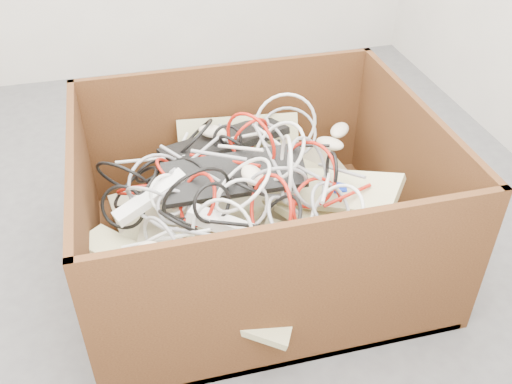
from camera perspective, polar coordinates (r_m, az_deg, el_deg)
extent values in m
plane|color=#4D4D50|center=(2.36, -4.42, -2.93)|extent=(3.00, 3.00, 0.00)
cube|color=beige|center=(0.48, 22.92, -0.49)|extent=(3.00, 0.04, 2.50)
cube|color=#371C0D|center=(2.19, 0.13, -6.31)|extent=(1.19, 1.00, 0.03)
cube|color=#371C0D|center=(2.40, -2.74, 6.30)|extent=(1.19, 0.03, 0.58)
cube|color=#371C0D|center=(1.67, 4.34, -10.54)|extent=(1.19, 0.02, 0.58)
cube|color=#371C0D|center=(2.20, 15.07, 1.72)|extent=(0.02, 0.95, 0.58)
cube|color=#371C0D|center=(1.98, -16.51, -3.11)|extent=(0.03, 0.95, 0.58)
cube|color=tan|center=(2.15, 0.00, -4.56)|extent=(1.05, 0.91, 0.19)
cube|color=tan|center=(2.03, -2.24, -4.60)|extent=(0.75, 0.67, 0.20)
cube|color=beige|center=(2.08, -8.41, -2.18)|extent=(0.44, 0.47, 0.13)
cube|color=beige|center=(2.26, 6.53, 1.06)|extent=(0.49, 0.35, 0.18)
cube|color=beige|center=(1.84, 1.96, -8.49)|extent=(0.37, 0.50, 0.09)
cube|color=beige|center=(1.85, -10.26, -7.57)|extent=(0.46, 0.41, 0.22)
cube|color=beige|center=(1.92, 8.20, -3.72)|extent=(0.34, 0.50, 0.13)
cube|color=beige|center=(2.30, -1.76, 5.44)|extent=(0.49, 0.17, 0.17)
cube|color=beige|center=(1.93, -4.70, -3.63)|extent=(0.47, 0.42, 0.22)
cube|color=beige|center=(1.99, 7.47, 0.20)|extent=(0.44, 0.45, 0.20)
cube|color=black|center=(2.15, -3.15, 5.09)|extent=(0.51, 0.32, 0.05)
cube|color=black|center=(1.92, -2.24, 1.73)|extent=(0.49, 0.22, 0.12)
ellipsoid|color=beige|center=(1.97, -7.02, -1.20)|extent=(0.13, 0.12, 0.04)
ellipsoid|color=beige|center=(2.22, 7.36, 4.82)|extent=(0.13, 0.12, 0.04)
ellipsoid|color=beige|center=(1.81, -1.84, -5.45)|extent=(0.13, 0.12, 0.04)
ellipsoid|color=beige|center=(1.85, -0.35, 1.71)|extent=(0.08, 0.12, 0.04)
ellipsoid|color=beige|center=(2.14, -4.35, 6.04)|extent=(0.13, 0.12, 0.04)
ellipsoid|color=black|center=(1.90, 7.01, -3.56)|extent=(0.12, 0.08, 0.04)
ellipsoid|color=beige|center=(1.70, -10.12, -5.84)|extent=(0.13, 0.13, 0.04)
ellipsoid|color=beige|center=(2.33, 8.32, 6.11)|extent=(0.12, 0.13, 0.04)
cube|color=white|center=(1.90, -10.44, -0.49)|extent=(0.26, 0.15, 0.11)
cube|color=white|center=(1.79, -2.38, -3.52)|extent=(0.28, 0.20, 0.10)
cube|color=#0B25AA|center=(1.96, 8.46, 0.34)|extent=(0.06, 0.06, 0.03)
torus|color=#AD170C|center=(1.86, 6.21, -1.60)|extent=(0.25, 0.15, 0.25)
torus|color=black|center=(1.84, -0.77, 0.49)|extent=(0.13, 0.16, 0.13)
torus|color=black|center=(2.08, -2.85, 5.26)|extent=(0.15, 0.09, 0.13)
torus|color=silver|center=(1.76, 7.99, -2.40)|extent=(0.20, 0.29, 0.23)
torus|color=gray|center=(1.91, -10.81, -0.38)|extent=(0.19, 0.12, 0.17)
torus|color=silver|center=(1.93, 2.28, 4.09)|extent=(0.22, 0.31, 0.23)
torus|color=gray|center=(1.88, -8.19, -1.49)|extent=(0.13, 0.12, 0.12)
torus|color=gray|center=(1.83, 7.48, -1.52)|extent=(0.22, 0.22, 0.14)
torus|color=#AD170C|center=(2.02, -11.43, 0.22)|extent=(0.20, 0.15, 0.15)
torus|color=#AD170C|center=(1.85, -5.87, -0.76)|extent=(0.14, 0.25, 0.22)
torus|color=black|center=(1.99, -11.90, 0.47)|extent=(0.23, 0.27, 0.18)
torus|color=black|center=(1.74, 1.82, -3.86)|extent=(0.23, 0.33, 0.25)
torus|color=#AD170C|center=(1.99, -8.54, 2.03)|extent=(0.13, 0.17, 0.13)
torus|color=black|center=(1.97, -7.01, 0.95)|extent=(0.20, 0.17, 0.19)
torus|color=silver|center=(1.79, -1.37, 0.72)|extent=(0.23, 0.29, 0.20)
torus|color=#AD170C|center=(1.91, 5.15, 1.73)|extent=(0.18, 0.29, 0.28)
torus|color=gray|center=(1.99, -9.43, 0.40)|extent=(0.32, 0.24, 0.26)
torus|color=silver|center=(1.91, -8.58, -0.27)|extent=(0.18, 0.12, 0.16)
torus|color=gray|center=(1.78, -9.34, -5.18)|extent=(0.14, 0.24, 0.27)
torus|color=black|center=(2.15, -6.29, 5.31)|extent=(0.17, 0.25, 0.22)
torus|color=silver|center=(1.81, -9.50, -4.44)|extent=(0.17, 0.12, 0.15)
torus|color=black|center=(1.90, 7.54, 2.17)|extent=(0.04, 0.18, 0.18)
torus|color=gray|center=(1.77, 3.43, -3.41)|extent=(0.23, 0.29, 0.21)
torus|color=silver|center=(2.13, 2.98, 6.87)|extent=(0.32, 0.08, 0.32)
torus|color=gray|center=(2.19, 1.84, 5.05)|extent=(0.10, 0.21, 0.22)
torus|color=black|center=(1.82, -5.97, -0.28)|extent=(0.32, 0.12, 0.32)
torus|color=silver|center=(1.75, -3.41, -4.00)|extent=(0.25, 0.18, 0.25)
torus|color=gray|center=(1.85, 2.19, 0.96)|extent=(0.27, 0.13, 0.25)
torus|color=black|center=(1.77, -4.41, -1.11)|extent=(0.18, 0.08, 0.18)
torus|color=silver|center=(1.82, -1.40, -1.26)|extent=(0.25, 0.10, 0.23)
torus|color=gray|center=(2.25, 3.27, 5.97)|extent=(0.30, 0.25, 0.19)
torus|color=gray|center=(1.87, 5.26, 1.98)|extent=(0.25, 0.23, 0.29)
torus|color=silver|center=(1.84, 3.00, 2.28)|extent=(0.07, 0.31, 0.31)
torus|color=black|center=(2.02, -12.95, 1.31)|extent=(0.23, 0.21, 0.27)
torus|color=#AD170C|center=(2.13, -0.59, 5.67)|extent=(0.21, 0.11, 0.22)
torus|color=#AD170C|center=(1.74, 1.45, -1.78)|extent=(0.14, 0.25, 0.22)
torus|color=black|center=(1.94, -13.11, -1.49)|extent=(0.19, 0.11, 0.20)
torus|color=#AD170C|center=(1.97, -0.55, 5.00)|extent=(0.18, 0.24, 0.29)
torus|color=black|center=(1.79, -7.69, -2.93)|extent=(0.17, 0.19, 0.12)
torus|color=black|center=(2.05, -2.45, 4.80)|extent=(0.11, 0.12, 0.13)
torus|color=black|center=(2.08, -10.56, 2.04)|extent=(0.16, 0.08, 0.16)
cylinder|color=gray|center=(1.90, 12.03, -2.55)|extent=(0.03, 0.14, 0.03)
cylinder|color=silver|center=(2.16, -7.91, 3.72)|extent=(0.13, 0.23, 0.05)
cylinder|color=gray|center=(1.87, -9.89, -3.16)|extent=(0.17, 0.22, 0.02)
cylinder|color=black|center=(1.78, -7.95, -6.61)|extent=(0.12, 0.26, 0.04)
cylinder|color=black|center=(2.10, 5.37, 4.62)|extent=(0.14, 0.06, 0.02)
cylinder|color=#AD170C|center=(1.89, 9.08, -0.33)|extent=(0.18, 0.05, 0.05)
cylinder|color=gray|center=(1.88, 4.58, 2.34)|extent=(0.07, 0.20, 0.05)
cylinder|color=gray|center=(1.89, -3.72, 3.69)|extent=(0.18, 0.05, 0.06)
cylinder|color=silver|center=(2.02, 2.05, 4.93)|extent=(0.13, 0.23, 0.05)
cylinder|color=gray|center=(1.96, -6.65, 2.86)|extent=(0.18, 0.22, 0.05)
cylinder|color=gray|center=(1.95, 1.34, 3.83)|extent=(0.05, 0.29, 0.08)
cylinder|color=silver|center=(1.82, 6.97, 0.40)|extent=(0.10, 0.17, 0.03)
cylinder|color=gray|center=(2.13, -3.20, 5.89)|extent=(0.02, 0.14, 0.02)
cylinder|color=black|center=(1.77, -8.92, -5.59)|extent=(0.19, 0.18, 0.07)
cylinder|color=gray|center=(2.02, -5.19, 4.26)|extent=(0.13, 0.09, 0.04)
cylinder|color=black|center=(2.03, 1.75, 3.60)|extent=(0.09, 0.16, 0.04)
cylinder|color=black|center=(1.93, 15.38, -4.10)|extent=(0.12, 0.05, 0.02)
cylinder|color=silver|center=(1.77, -8.95, -4.62)|extent=(0.27, 0.06, 0.07)
cylinder|color=black|center=(1.75, -0.51, -3.38)|extent=(0.25, 0.06, 0.06)
cylinder|color=silver|center=(1.85, 11.20, -3.01)|extent=(0.16, 0.05, 0.06)
cylinder|color=gray|center=(2.15, 1.88, 4.54)|extent=(0.02, 0.27, 0.10)
cylinder|color=silver|center=(1.95, -1.54, 4.40)|extent=(0.14, 0.12, 0.04)
cylinder|color=silver|center=(2.09, -10.49, 3.20)|extent=(0.25, 0.10, 0.06)
cylinder|color=silver|center=(2.10, -1.03, 5.60)|extent=(0.19, 0.03, 0.04)
cylinder|color=gray|center=(1.73, -5.44, -4.16)|extent=(0.21, 0.14, 0.03)
cylinder|color=gray|center=(2.01, -7.43, 2.76)|extent=(0.11, 0.18, 0.08)
cylinder|color=gray|center=(1.94, 8.51, 2.10)|extent=(0.11, 0.17, 0.06)
cylinder|color=#AD170C|center=(1.96, -3.19, 3.17)|extent=(0.21, 0.20, 0.06)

